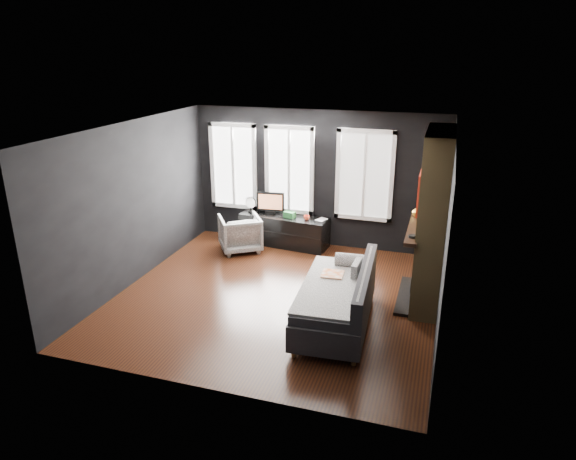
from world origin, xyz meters
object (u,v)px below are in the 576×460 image
(media_console, at_px, (284,230))
(mantel_vase, at_px, (418,211))
(sofa, at_px, (336,296))
(armchair, at_px, (240,231))
(monitor, at_px, (271,202))
(mug, at_px, (307,217))
(book, at_px, (318,214))

(media_console, relative_size, mantel_vase, 9.48)
(sofa, bearing_deg, armchair, 133.49)
(sofa, bearing_deg, mantel_vase, 56.14)
(monitor, bearing_deg, media_console, -14.90)
(mantel_vase, bearing_deg, monitor, 157.08)
(sofa, bearing_deg, mug, 110.31)
(armchair, height_order, monitor, monitor)
(sofa, height_order, armchair, sofa)
(sofa, height_order, media_console, sofa)
(sofa, relative_size, mantel_vase, 11.21)
(sofa, xyz_separation_m, monitor, (-1.99, 2.87, 0.41))
(sofa, height_order, monitor, monitor)
(media_console, bearing_deg, sofa, -53.10)
(monitor, height_order, mug, monitor)
(mug, xyz_separation_m, mantel_vase, (2.14, -1.07, 0.65))
(media_console, relative_size, book, 8.06)
(monitor, relative_size, book, 2.55)
(media_console, distance_m, book, 0.82)
(mug, bearing_deg, media_console, 166.16)
(book, distance_m, mantel_vase, 2.34)
(armchair, bearing_deg, media_console, -177.10)
(sofa, xyz_separation_m, armchair, (-2.42, 2.27, -0.07))
(armchair, bearing_deg, monitor, -159.31)
(sofa, distance_m, media_console, 3.28)
(sofa, distance_m, book, 2.98)
(sofa, xyz_separation_m, mug, (-1.18, 2.69, 0.22))
(sofa, relative_size, armchair, 2.72)
(mantel_vase, bearing_deg, mug, 153.47)
(armchair, height_order, mug, armchair)
(mug, bearing_deg, armchair, -161.01)
(monitor, relative_size, mug, 4.74)
(book, height_order, mantel_vase, mantel_vase)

